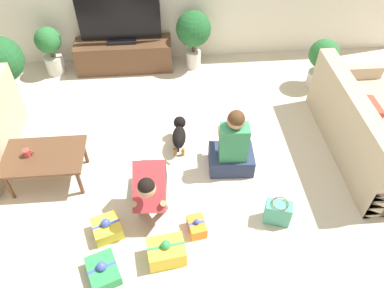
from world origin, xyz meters
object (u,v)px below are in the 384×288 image
Objects in this scene: potted_plant_back_right at (193,32)px; person_sitting at (232,148)px; tv_console at (124,55)px; potted_plant_corner_right at (322,60)px; potted_plant_corner_left at (0,61)px; gift_box_b at (197,227)px; tv at (120,23)px; potted_plant_back_left at (50,47)px; gift_box_c at (166,252)px; gift_bag_a at (278,212)px; dog at (179,134)px; coffee_table at (44,158)px; mug at (27,153)px; gift_box_d at (107,228)px; gift_box_a at (103,271)px; person_kneeling at (151,186)px; sofa_right at (368,132)px.

potted_plant_back_right is 1.01× the size of person_sitting.
potted_plant_corner_right is (2.92, -0.73, 0.22)m from tv_console.
potted_plant_corner_left reaches higher than gift_box_b.
potted_plant_corner_right is (2.92, -0.73, -0.32)m from tv.
potted_plant_back_left is 3.76m from gift_box_c.
potted_plant_corner_right is 2.48× the size of gift_bag_a.
person_sitting is at bearing 149.68° from dog.
coffee_table is 3.42× the size of gift_box_b.
potted_plant_back_left is 3.67m from gift_box_b.
gift_box_b is at bearing 41.21° from gift_box_c.
gift_box_b is at bearing 63.30° from person_sitting.
gift_box_c is at bearing -37.60° from mug.
coffee_table is 0.60× the size of tv_console.
tv is at bearing 88.82° from gift_box_d.
gift_box_c is at bearing -81.05° from tv.
gift_box_a is 0.62m from gift_box_c.
person_sitting is at bearing 29.84° from person_kneeling.
dog is at bearing 14.05° from mug.
tv is at bearing 105.39° from gift_box_b.
gift_box_c is (1.32, -1.13, -0.25)m from coffee_table.
potted_plant_back_right reaches higher than sofa_right.
person_sitting is (2.93, -1.56, -0.33)m from potted_plant_corner_left.
coffee_table is 1.78m from potted_plant_corner_left.
sofa_right is 3.45m from gift_box_a.
sofa_right is at bearing -46.34° from potted_plant_back_right.
potted_plant_corner_right reaches higher than gift_box_a.
tv_console reaches higher than gift_box_d.
mug is (0.16, -2.23, -0.01)m from potted_plant_back_left.
gift_box_c reaches higher than gift_box_a.
sofa_right reaches higher than gift_box_a.
coffee_table is 1.09× the size of person_kneeling.
potted_plant_back_left is 1.34× the size of dog.
gift_box_b is (-0.49, -0.85, -0.26)m from person_sitting.
gift_box_b is (2.44, -2.41, -0.59)m from potted_plant_corner_left.
sofa_right reaches higher than mug.
person_sitting is 1.01m from gift_box_b.
tv reaches higher than mug.
potted_plant_corner_left is 1.08× the size of potted_plant_back_right.
potted_plant_back_right is 3.14m from gift_box_b.
potted_plant_corner_right is 6.35× the size of mug.
dog is 1.47× the size of gift_box_c.
tv_console is 3.46m from gift_box_c.
potted_plant_back_right is at bearing 69.10° from gift_box_d.
potted_plant_corner_left is 2.83× the size of gift_box_d.
potted_plant_back_right is 2.21× the size of gift_box_a.
potted_plant_corner_right reaches higher than tv_console.
mug reaches higher than gift_box_d.
sofa_right is 4.86m from potted_plant_corner_left.
potted_plant_corner_right is at bearing 21.86° from mug.
potted_plant_back_left reaches higher than gift_box_a.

